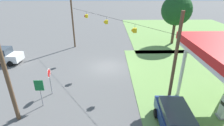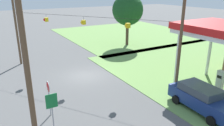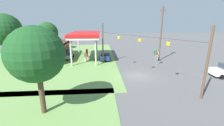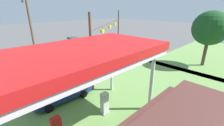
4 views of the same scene
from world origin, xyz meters
name	(u,v)px [view 1 (image 1 of 4)]	position (x,y,z in m)	size (l,w,h in m)	color
ground_plane	(107,67)	(0.00, 0.00, 0.00)	(160.00, 160.00, 0.00)	#565656
grass_verge_opposite_corner	(186,31)	(-16.00, 16.00, 0.02)	(24.00, 24.00, 0.04)	#6B934C
fuel_pump_near	(224,108)	(8.75, 8.50, 0.86)	(0.71, 0.56, 1.80)	gray
car_at_pumps_front	(176,122)	(10.13, 4.50, 0.94)	(5.16, 2.29, 1.80)	navy
car_on_crossroad	(2,55)	(-1.46, -12.91, 1.00)	(2.37, 4.56, 1.96)	white
stop_sign_roadside	(49,76)	(5.37, -4.95, 1.81)	(0.80, 0.08, 2.50)	#99999E
route_sign	(40,88)	(7.08, -5.21, 1.71)	(0.10, 0.70, 2.40)	gray
signal_span_gantry	(107,34)	(0.00, -0.01, 4.06)	(14.61, 10.24, 7.52)	brown
tree_west_verge	(177,10)	(-8.47, 10.60, 5.29)	(4.58, 4.58, 7.60)	#4C3828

